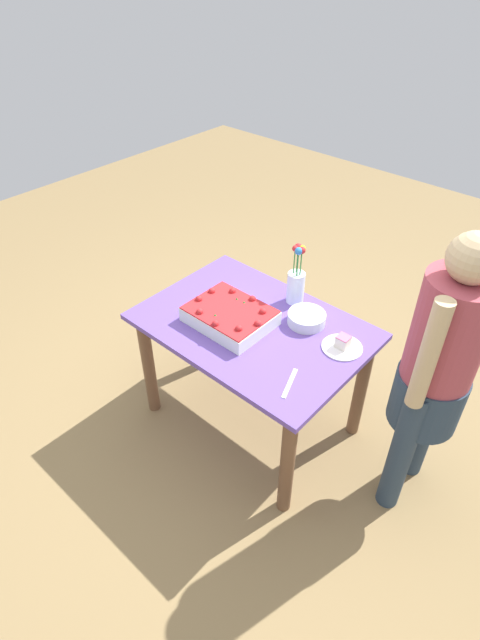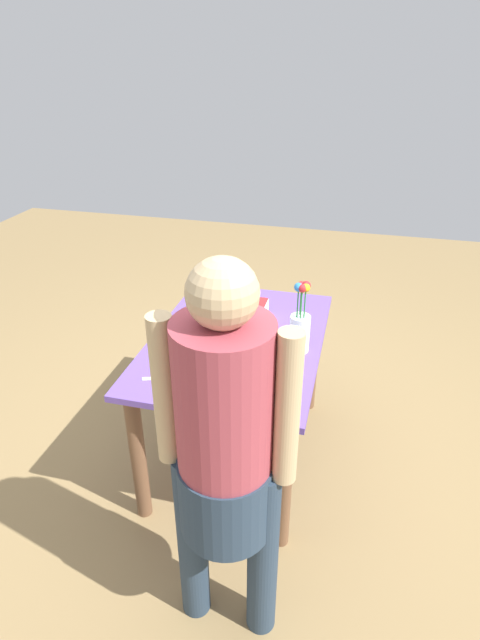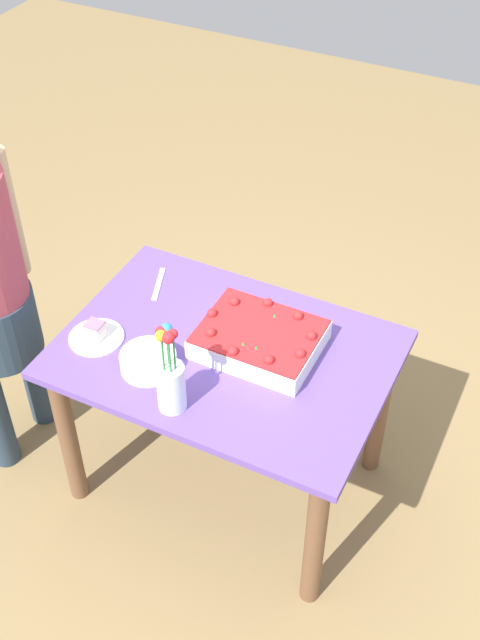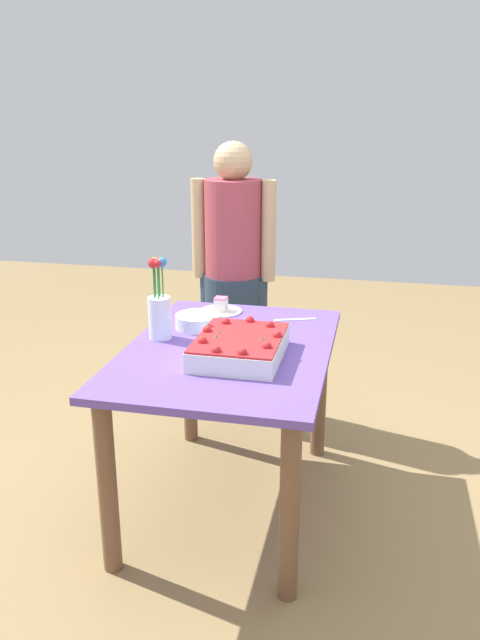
{
  "view_description": "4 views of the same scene",
  "coord_description": "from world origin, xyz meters",
  "views": [
    {
      "loc": [
        1.28,
        -1.53,
        2.33
      ],
      "look_at": [
        -0.0,
        -0.1,
        0.81
      ],
      "focal_mm": 28.0,
      "sensor_mm": 36.0,
      "label": 1
    },
    {
      "loc": [
        2.01,
        0.52,
        1.95
      ],
      "look_at": [
        -0.06,
        0.0,
        0.8
      ],
      "focal_mm": 28.0,
      "sensor_mm": 36.0,
      "label": 2
    },
    {
      "loc": [
        -0.94,
        1.77,
        2.69
      ],
      "look_at": [
        -0.03,
        -0.05,
        0.85
      ],
      "focal_mm": 45.0,
      "sensor_mm": 36.0,
      "label": 3
    },
    {
      "loc": [
        -2.28,
        -0.56,
        1.62
      ],
      "look_at": [
        -0.09,
        -0.07,
        0.87
      ],
      "focal_mm": 35.0,
      "sensor_mm": 36.0,
      "label": 4
    }
  ],
  "objects": [
    {
      "name": "sheet_cake",
      "position": [
        -0.1,
        -0.07,
        0.77
      ],
      "size": [
        0.41,
        0.32,
        0.11
      ],
      "color": "white",
      "rests_on": "dining_table"
    },
    {
      "name": "ground_plane",
      "position": [
        0.0,
        0.0,
        0.0
      ],
      "size": [
        8.0,
        8.0,
        0.0
      ],
      "primitive_type": "plane",
      "color": "olive"
    },
    {
      "name": "flower_vase",
      "position": [
        0.04,
        0.3,
        0.85
      ],
      "size": [
        0.09,
        0.09,
        0.34
      ],
      "color": "white",
      "rests_on": "dining_table"
    },
    {
      "name": "fruit_bowl",
      "position": [
        0.2,
        0.19,
        0.76
      ],
      "size": [
        0.19,
        0.19,
        0.06
      ],
      "primitive_type": "cylinder",
      "color": "silver",
      "rests_on": "dining_table"
    },
    {
      "name": "dining_table",
      "position": [
        0.0,
        0.0,
        0.59
      ],
      "size": [
        1.15,
        0.81,
        0.73
      ],
      "color": "#6548A1",
      "rests_on": "ground_plane"
    },
    {
      "name": "cake_knife",
      "position": [
        0.4,
        -0.21,
        0.73
      ],
      "size": [
        0.09,
        0.19,
        0.0
      ],
      "primitive_type": "cube",
      "rotation": [
        0.0,
        0.0,
        5.07
      ],
      "color": "silver",
      "rests_on": "dining_table"
    },
    {
      "name": "serving_plate_with_slice",
      "position": [
        0.44,
        0.15,
        0.75
      ],
      "size": [
        0.2,
        0.2,
        0.07
      ],
      "color": "white",
      "rests_on": "dining_table"
    }
  ]
}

